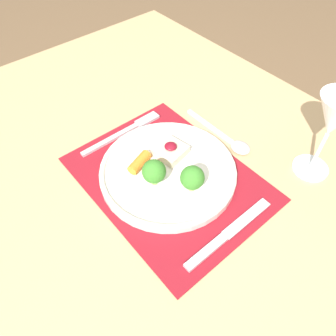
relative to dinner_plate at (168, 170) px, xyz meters
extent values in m
plane|color=brown|center=(0.01, 0.00, -0.76)|extent=(8.00, 8.00, 0.00)
cube|color=tan|center=(0.01, 0.00, -0.03)|extent=(1.29, 0.95, 0.03)
cylinder|color=tan|center=(-0.57, 0.40, -0.40)|extent=(0.06, 0.06, 0.71)
cube|color=maroon|center=(0.01, 0.00, -0.02)|extent=(0.40, 0.30, 0.00)
cylinder|color=silver|center=(0.00, 0.00, -0.01)|extent=(0.29, 0.29, 0.02)
torus|color=silver|center=(0.00, 0.00, 0.00)|extent=(0.29, 0.29, 0.01)
cube|color=beige|center=(-0.03, 0.03, 0.01)|extent=(0.07, 0.07, 0.02)
ellipsoid|color=maroon|center=(-0.03, 0.03, 0.03)|extent=(0.03, 0.03, 0.01)
cylinder|color=#84B256|center=(0.01, -0.04, 0.01)|extent=(0.01, 0.01, 0.02)
sphere|color=#387A28|center=(0.01, -0.04, 0.04)|extent=(0.05, 0.05, 0.05)
cylinder|color=#84B256|center=(0.07, 0.00, 0.01)|extent=(0.01, 0.01, 0.02)
sphere|color=#387A28|center=(0.07, 0.00, 0.04)|extent=(0.05, 0.05, 0.05)
cylinder|color=orange|center=(-0.05, -0.04, 0.01)|extent=(0.04, 0.06, 0.02)
cube|color=#B2B2B7|center=(-0.17, -0.03, -0.01)|extent=(0.01, 0.15, 0.01)
cube|color=#B2B2B7|center=(-0.17, 0.07, -0.01)|extent=(0.02, 0.06, 0.01)
cube|color=#B2B2B7|center=(0.18, -0.06, -0.01)|extent=(0.02, 0.10, 0.01)
cube|color=#B2B2B7|center=(0.18, 0.04, -0.01)|extent=(0.02, 0.12, 0.00)
cube|color=#B2B2B7|center=(-0.05, 0.18, -0.01)|extent=(0.15, 0.01, 0.01)
ellipsoid|color=#B2B2B7|center=(0.05, 0.18, -0.01)|extent=(0.05, 0.04, 0.01)
cylinder|color=white|center=(0.18, 0.25, -0.02)|extent=(0.08, 0.08, 0.01)
cylinder|color=white|center=(0.18, 0.25, 0.04)|extent=(0.01, 0.01, 0.10)
cone|color=white|center=(0.18, 0.25, 0.13)|extent=(0.09, 0.09, 0.09)
camera|label=1|loc=(0.34, -0.28, 0.52)|focal=35.00mm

